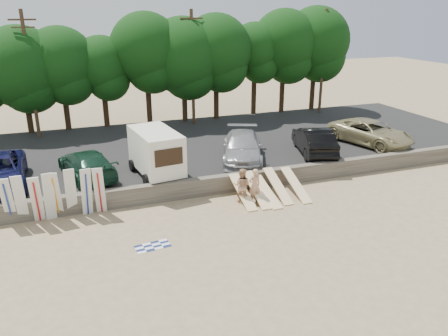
{
  "coord_description": "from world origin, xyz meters",
  "views": [
    {
      "loc": [
        -7.62,
        -18.27,
        9.68
      ],
      "look_at": [
        0.01,
        3.0,
        1.43
      ],
      "focal_mm": 35.0,
      "sensor_mm": 36.0,
      "label": 1
    }
  ],
  "objects_px": {
    "car_4": "(371,133)",
    "beachgoer_a": "(255,185)",
    "car_1": "(87,164)",
    "beachgoer_b": "(242,185)",
    "car_3": "(314,140)",
    "cooler": "(260,189)",
    "box_trailer": "(156,151)",
    "car_2": "(242,147)"
  },
  "relations": [
    {
      "from": "cooler",
      "to": "car_1",
      "type": "bearing_deg",
      "value": 152.9
    },
    {
      "from": "car_2",
      "to": "car_3",
      "type": "xyz_separation_m",
      "value": [
        4.92,
        -0.32,
        0.04
      ]
    },
    {
      "from": "box_trailer",
      "to": "car_4",
      "type": "bearing_deg",
      "value": -4.15
    },
    {
      "from": "box_trailer",
      "to": "car_4",
      "type": "relative_size",
      "value": 0.72
    },
    {
      "from": "car_4",
      "to": "beachgoer_b",
      "type": "distance_m",
      "value": 12.51
    },
    {
      "from": "beachgoer_b",
      "to": "car_2",
      "type": "bearing_deg",
      "value": -77.31
    },
    {
      "from": "car_1",
      "to": "beachgoer_b",
      "type": "bearing_deg",
      "value": 134.38
    },
    {
      "from": "car_3",
      "to": "car_4",
      "type": "distance_m",
      "value": 4.86
    },
    {
      "from": "car_2",
      "to": "beachgoer_a",
      "type": "height_order",
      "value": "car_2"
    },
    {
      "from": "beachgoer_b",
      "to": "box_trailer",
      "type": "bearing_deg",
      "value": -9.3
    },
    {
      "from": "beachgoer_b",
      "to": "cooler",
      "type": "bearing_deg",
      "value": -111.6
    },
    {
      "from": "car_4",
      "to": "cooler",
      "type": "distance_m",
      "value": 10.84
    },
    {
      "from": "car_4",
      "to": "car_3",
      "type": "bearing_deg",
      "value": 168.85
    },
    {
      "from": "box_trailer",
      "to": "car_4",
      "type": "distance_m",
      "value": 15.41
    },
    {
      "from": "box_trailer",
      "to": "beachgoer_b",
      "type": "bearing_deg",
      "value": -52.07
    },
    {
      "from": "car_2",
      "to": "car_3",
      "type": "relative_size",
      "value": 1.09
    },
    {
      "from": "box_trailer",
      "to": "cooler",
      "type": "relative_size",
      "value": 11.47
    },
    {
      "from": "car_1",
      "to": "beachgoer_b",
      "type": "height_order",
      "value": "car_1"
    },
    {
      "from": "car_3",
      "to": "car_4",
      "type": "height_order",
      "value": "car_3"
    },
    {
      "from": "car_3",
      "to": "car_4",
      "type": "relative_size",
      "value": 0.89
    },
    {
      "from": "car_2",
      "to": "beachgoer_a",
      "type": "relative_size",
      "value": 3.13
    },
    {
      "from": "box_trailer",
      "to": "car_2",
      "type": "xyz_separation_m",
      "value": [
        5.6,
        0.82,
        -0.62
      ]
    },
    {
      "from": "box_trailer",
      "to": "beachgoer_b",
      "type": "relative_size",
      "value": 2.32
    },
    {
      "from": "car_3",
      "to": "cooler",
      "type": "bearing_deg",
      "value": 47.44
    },
    {
      "from": "box_trailer",
      "to": "beachgoer_a",
      "type": "height_order",
      "value": "box_trailer"
    },
    {
      "from": "car_1",
      "to": "beachgoer_a",
      "type": "distance_m",
      "value": 9.51
    },
    {
      "from": "car_3",
      "to": "car_1",
      "type": "bearing_deg",
      "value": 14.35
    },
    {
      "from": "car_1",
      "to": "car_2",
      "type": "xyz_separation_m",
      "value": [
        9.37,
        -0.16,
        0.06
      ]
    },
    {
      "from": "car_4",
      "to": "beachgoer_a",
      "type": "xyz_separation_m",
      "value": [
        -10.95,
        -4.84,
        -0.61
      ]
    },
    {
      "from": "car_4",
      "to": "beachgoer_b",
      "type": "height_order",
      "value": "car_4"
    },
    {
      "from": "beachgoer_a",
      "to": "beachgoer_b",
      "type": "bearing_deg",
      "value": -21.78
    },
    {
      "from": "car_1",
      "to": "beachgoer_b",
      "type": "distance_m",
      "value": 8.87
    },
    {
      "from": "car_3",
      "to": "car_2",
      "type": "bearing_deg",
      "value": 12.58
    },
    {
      "from": "car_2",
      "to": "beachgoer_b",
      "type": "height_order",
      "value": "car_2"
    },
    {
      "from": "car_2",
      "to": "car_4",
      "type": "distance_m",
      "value": 9.76
    },
    {
      "from": "car_2",
      "to": "car_3",
      "type": "distance_m",
      "value": 4.93
    },
    {
      "from": "car_1",
      "to": "car_3",
      "type": "xyz_separation_m",
      "value": [
        14.29,
        -0.48,
        0.1
      ]
    },
    {
      "from": "car_1",
      "to": "car_4",
      "type": "bearing_deg",
      "value": 166.08
    },
    {
      "from": "car_1",
      "to": "beachgoer_b",
      "type": "xyz_separation_m",
      "value": [
        7.54,
        -4.65,
        -0.54
      ]
    },
    {
      "from": "car_1",
      "to": "cooler",
      "type": "relative_size",
      "value": 14.14
    },
    {
      "from": "beachgoer_a",
      "to": "cooler",
      "type": "xyz_separation_m",
      "value": [
        0.85,
        1.17,
        -0.77
      ]
    },
    {
      "from": "car_2",
      "to": "cooler",
      "type": "xyz_separation_m",
      "value": [
        -0.34,
        -3.5,
        -1.38
      ]
    }
  ]
}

